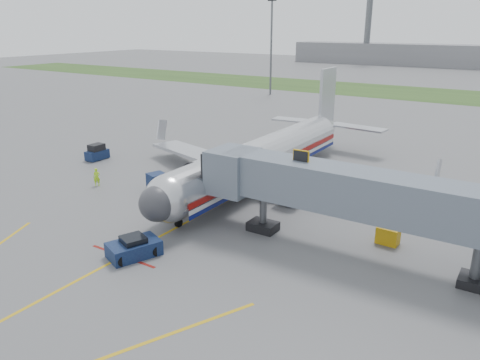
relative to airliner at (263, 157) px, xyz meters
The scene contains 16 objects.
ground 15.48m from the airliner, 90.01° to the right, with size 400.00×400.00×0.00m, color #565659.
grass_strip 74.80m from the airliner, 90.00° to the left, with size 300.00×25.00×0.01m, color #2D4C1E.
apron_markings 22.80m from the airliner, 90.01° to the right, with size 21.52×50.00×0.01m.
airliner is the anchor object (origin of this frame).
jet_bridge 16.54m from the airliner, 38.56° to the right, with size 25.30×4.00×6.90m.
light_mast_left 62.96m from the airliner, 118.72° to the left, with size 2.00×0.44×20.40m.
distant_terminal 155.08m from the airliner, 93.70° to the left, with size 120.00×14.00×8.00m, color slate.
control_tower 155.70m from the airliner, 104.96° to the left, with size 4.00×4.00×30.00m.
pushback_tug 18.87m from the airliner, 88.11° to the right, with size 3.25×4.00×1.44m.
baggage_tug 21.04m from the airliner, behind, with size 1.41×2.68×1.87m.
baggage_cart_a 7.60m from the airliner, 117.92° to the right, with size 1.86×1.86×1.52m.
baggage_cart_b 10.81m from the airliner, 132.45° to the right, with size 2.04×2.04×1.73m.
baggage_cart_c 5.34m from the airliner, behind, with size 2.16×2.16×1.86m.
belt_loader 4.35m from the airliner, 131.42° to the right, with size 2.46×4.55×2.15m.
ground_power_cart 16.62m from the airliner, 26.07° to the right, with size 1.62×1.12×1.26m.
ramp_worker 16.67m from the airliner, 142.74° to the right, with size 0.66×0.43×1.80m, color #A6E91B.
Camera 1 is at (22.63, -23.97, 15.30)m, focal length 35.00 mm.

